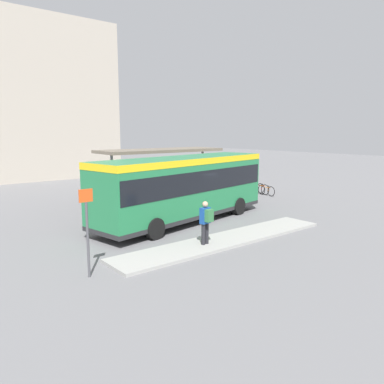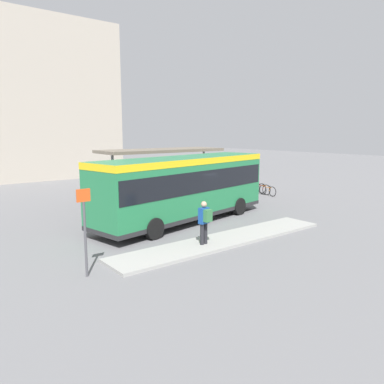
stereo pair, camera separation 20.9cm
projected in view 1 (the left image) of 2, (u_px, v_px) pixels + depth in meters
ground_plane at (184, 222)px, 18.98m from camera, size 120.00×120.00×0.00m
curb_island at (226, 240)px, 15.57m from camera, size 10.40×1.80×0.12m
city_bus at (184, 184)px, 18.68m from camera, size 10.50×4.30×3.27m
pedestrian_waiting at (206, 220)px, 14.60m from camera, size 0.44×0.47×1.72m
bicycle_orange at (266, 190)px, 26.67m from camera, size 0.48×1.67×0.72m
bicycle_red at (260, 189)px, 27.28m from camera, size 0.48×1.81×0.78m
bicycle_black at (255, 187)px, 27.99m from camera, size 0.48×1.74×0.75m
station_shelter at (161, 151)px, 23.85m from camera, size 8.19×2.77×3.41m
potted_planter_near_shelter at (132, 201)px, 20.47m from camera, size 1.00×1.00×1.48m
potted_planter_far_side at (189, 193)px, 22.91m from camera, size 1.00×1.00×1.48m
platform_sign at (87, 229)px, 11.52m from camera, size 0.44×0.08×2.80m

